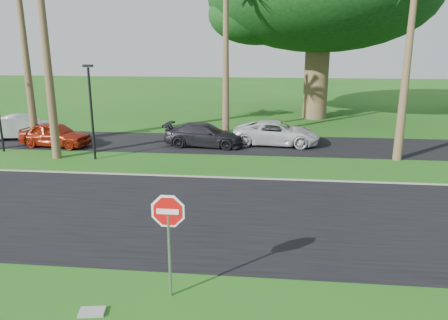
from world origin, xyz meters
name	(u,v)px	position (x,y,z in m)	size (l,w,h in m)	color
ground	(177,238)	(0.00, 0.00, 0.00)	(120.00, 120.00, 0.00)	#1C5715
road	(189,213)	(0.00, 2.00, 0.01)	(120.00, 8.00, 0.02)	black
parking_strip	(223,144)	(0.00, 12.50, 0.01)	(120.00, 5.00, 0.02)	black
curb	(207,177)	(0.00, 6.05, 0.03)	(120.00, 0.12, 0.06)	gray
stop_sign_near	(168,225)	(0.50, -3.00, 1.77)	(1.05, 0.07, 2.62)	gray
streetlight_right	(91,106)	(-6.00, 8.50, 2.65)	(0.45, 0.25, 4.64)	black
car_silver	(23,127)	(-12.08, 12.49, 0.71)	(1.50, 4.31, 1.42)	silver
car_red	(55,135)	(-9.22, 10.86, 0.67)	(1.58, 3.93, 1.34)	maroon
car_dark	(204,135)	(-0.97, 11.79, 0.64)	(1.80, 4.43, 1.28)	black
car_minivan	(277,133)	(3.04, 12.58, 0.67)	(2.22, 4.81, 1.34)	silver
utility_slab	(92,312)	(-1.05, -3.86, 0.03)	(0.55, 0.35, 0.06)	gray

